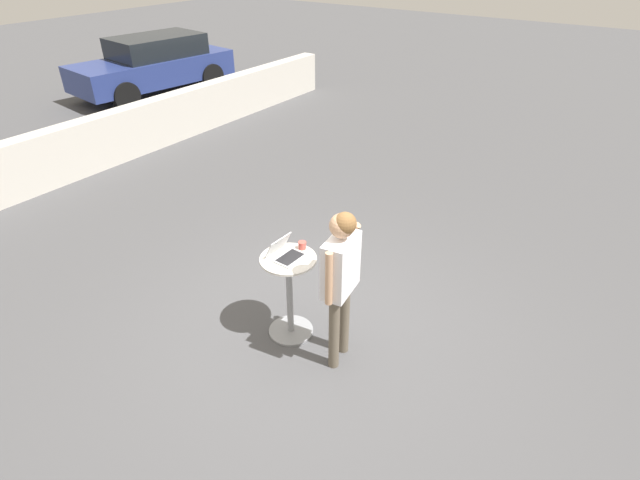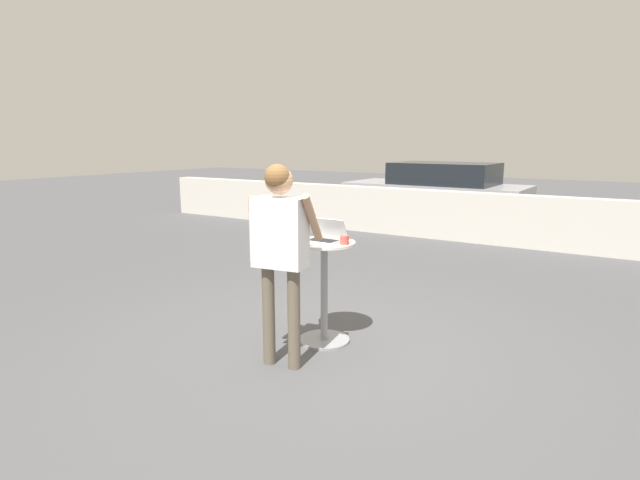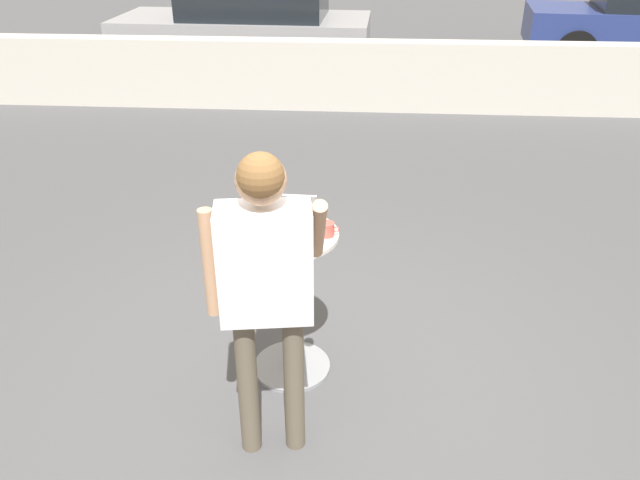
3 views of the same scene
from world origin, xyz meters
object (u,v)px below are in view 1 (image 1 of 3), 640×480
at_px(laptop, 286,253).
at_px(coffee_mug, 302,245).
at_px(cafe_table, 289,292).
at_px(standing_person, 341,270).
at_px(parked_car_further_down, 154,64).

bearing_deg(laptop, coffee_mug, -11.30).
relative_size(cafe_table, standing_person, 0.57).
relative_size(cafe_table, parked_car_further_down, 0.23).
height_order(cafe_table, parked_car_further_down, parked_car_further_down).
relative_size(laptop, parked_car_further_down, 0.07).
xyz_separation_m(laptop, standing_person, (-0.03, -0.70, 0.09)).
distance_m(laptop, standing_person, 0.71).
bearing_deg(cafe_table, coffee_mug, -3.38).
height_order(standing_person, parked_car_further_down, standing_person).
height_order(cafe_table, standing_person, standing_person).
bearing_deg(coffee_mug, standing_person, -111.80).
xyz_separation_m(cafe_table, standing_person, (-0.03, -0.67, 0.58)).
distance_m(cafe_table, standing_person, 0.88).
distance_m(laptop, coffee_mug, 0.23).
distance_m(cafe_table, coffee_mug, 0.54).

